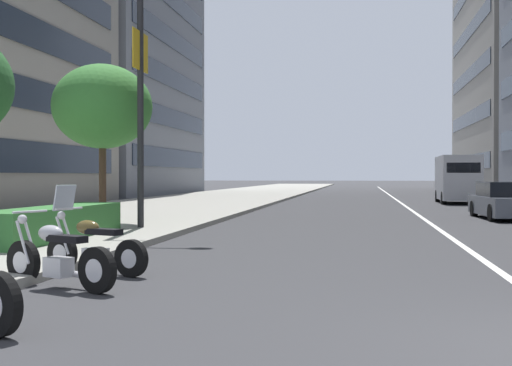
# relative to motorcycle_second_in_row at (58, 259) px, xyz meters

# --- Properties ---
(sidewalk_right_plaza) EXTENTS (160.00, 9.71, 0.15)m
(sidewalk_right_plaza) POSITION_rel_motorcycle_second_in_row_xyz_m (27.36, 5.33, -0.34)
(sidewalk_right_plaza) COLOR gray
(sidewalk_right_plaza) RESTS_ON ground
(lane_centre_stripe) EXTENTS (110.00, 0.16, 0.01)m
(lane_centre_stripe) POSITION_rel_motorcycle_second_in_row_xyz_m (32.36, -6.60, -0.41)
(lane_centre_stripe) COLOR silver
(lane_centre_stripe) RESTS_ON ground
(motorcycle_second_in_row) EXTENTS (1.05, 2.07, 1.10)m
(motorcycle_second_in_row) POSITION_rel_motorcycle_second_in_row_xyz_m (0.00, 0.00, 0.00)
(motorcycle_second_in_row) COLOR black
(motorcycle_second_in_row) RESTS_ON ground
(motorcycle_nearest_camera) EXTENTS (0.91, 2.02, 1.46)m
(motorcycle_nearest_camera) POSITION_rel_motorcycle_second_in_row_xyz_m (1.41, 0.05, 0.01)
(motorcycle_nearest_camera) COLOR black
(motorcycle_nearest_camera) RESTS_ON ground
(car_approaching_light) EXTENTS (4.64, 1.96, 1.38)m
(car_approaching_light) POSITION_rel_motorcycle_second_in_row_xyz_m (16.77, -9.57, 0.23)
(car_approaching_light) COLOR #4C515B
(car_approaching_light) RESTS_ON ground
(delivery_van_ahead) EXTENTS (5.43, 2.26, 2.74)m
(delivery_van_ahead) POSITION_rel_motorcycle_second_in_row_xyz_m (30.86, -9.82, 1.04)
(delivery_van_ahead) COLOR #B7B7BC
(delivery_van_ahead) RESTS_ON ground
(street_lamp_with_banners) EXTENTS (1.26, 2.54, 8.02)m
(street_lamp_with_banners) POSITION_rel_motorcycle_second_in_row_xyz_m (9.03, 1.50, 4.61)
(street_lamp_with_banners) COLOR #232326
(street_lamp_with_banners) RESTS_ON sidewalk_right_plaza
(clipped_hedge_bed) EXTENTS (5.65, 1.10, 0.74)m
(clipped_hedge_bed) POSITION_rel_motorcycle_second_in_row_xyz_m (5.52, 2.75, 0.10)
(clipped_hedge_bed) COLOR #337033
(clipped_hedge_bed) RESTS_ON sidewalk_right_plaza
(street_tree_by_lamp_post) EXTENTS (3.06, 3.06, 4.89)m
(street_tree_by_lamp_post) POSITION_rel_motorcycle_second_in_row_xyz_m (10.47, 3.58, 3.32)
(street_tree_by_lamp_post) COLOR #473323
(street_tree_by_lamp_post) RESTS_ON sidewalk_right_plaza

